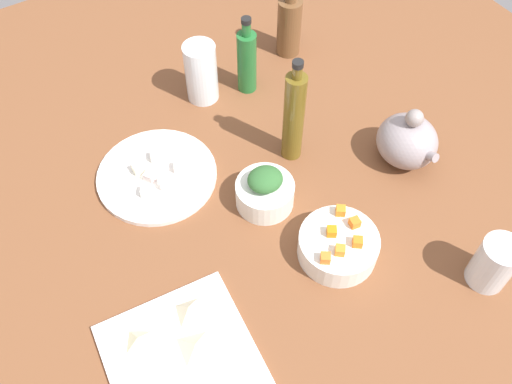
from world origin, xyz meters
TOP-DOWN VIEW (x-y plane):
  - tabletop at (0.00, 0.00)cm, footprint 190.00×190.00cm
  - cutting_board at (23.30, -28.31)cm, footprint 32.38×27.59cm
  - plate_tofu at (-17.83, -13.98)cm, footprint 25.71×25.71cm
  - bowl_greens at (0.04, 2.14)cm, footprint 12.07×12.07cm
  - bowl_carrots at (17.82, 7.44)cm, footprint 15.45×15.45cm
  - teapot at (6.12, 34.34)cm, footprint 15.13×12.60cm
  - bottle_0 at (-37.35, 33.17)cm, footprint 6.07×6.07cm
  - bottle_1 at (-8.17, 14.35)cm, footprint 4.48×4.48cm
  - bottle_2 at (-31.31, 17.11)cm, footprint 4.61×4.61cm
  - drinking_glass_0 at (-34.41, 6.56)cm, footprint 7.55×7.55cm
  - drinking_glass_1 at (37.09, 27.98)cm, footprint 7.44×7.44cm
  - carrot_cube_0 at (20.10, 2.33)cm, footprint 2.51×2.51cm
  - carrot_cube_1 at (16.11, 6.73)cm, footprint 2.50×2.50cm
  - carrot_cube_2 at (13.22, 11.03)cm, footprint 2.52×2.52cm
  - carrot_cube_3 at (16.83, 11.64)cm, footprint 2.06×2.06cm
  - carrot_cube_4 at (20.22, 5.58)cm, footprint 2.54×2.54cm
  - carrot_cube_5 at (20.52, 9.43)cm, footprint 2.52×2.52cm
  - chopped_greens_mound at (0.04, 2.14)cm, footprint 7.75×8.26cm
  - tofu_cube_0 at (-21.45, -12.18)cm, footprint 2.85×2.85cm
  - tofu_cube_1 at (-13.87, -14.05)cm, footprint 2.26×2.26cm
  - tofu_cube_2 at (-16.06, -9.25)cm, footprint 3.00×3.00cm
  - tofu_cube_3 at (-20.41, -16.95)cm, footprint 2.21×2.21cm
  - tofu_cube_4 at (-17.05, -15.69)cm, footprint 3.00×3.00cm
  - tofu_cube_5 at (-13.93, -18.05)cm, footprint 3.03×3.03cm
  - dumpling_0 at (14.34, -33.03)cm, footprint 5.11×5.05cm
  - dumpling_1 at (14.14, -22.88)cm, footprint 6.38×6.44cm
  - dumpling_2 at (20.73, -25.07)cm, footprint 7.84×7.59cm

SIDE VIEW (x-z plane):
  - tabletop at x=0.00cm, z-range 0.00..3.00cm
  - cutting_board at x=23.30cm, z-range 3.00..4.00cm
  - plate_tofu at x=-17.83cm, z-range 3.00..4.20cm
  - dumpling_0 at x=14.34cm, z-range 4.00..6.10cm
  - dumpling_2 at x=20.73cm, z-range 4.00..6.53cm
  - tofu_cube_0 at x=-21.45cm, z-range 4.20..6.40cm
  - tofu_cube_1 at x=-13.87cm, z-range 4.20..6.40cm
  - tofu_cube_2 at x=-16.06cm, z-range 4.20..6.40cm
  - tofu_cube_3 at x=-20.41cm, z-range 4.20..6.40cm
  - tofu_cube_4 at x=-17.05cm, z-range 4.20..6.40cm
  - tofu_cube_5 at x=-13.93cm, z-range 4.20..6.40cm
  - dumpling_1 at x=14.14cm, z-range 4.00..6.71cm
  - bowl_carrots at x=17.82cm, z-range 3.00..8.27cm
  - bowl_greens at x=0.04cm, z-range 3.00..8.68cm
  - drinking_glass_1 at x=37.09cm, z-range 3.00..14.13cm
  - teapot at x=6.12cm, z-range 1.51..15.96cm
  - carrot_cube_0 at x=20.10cm, z-range 8.27..10.07cm
  - carrot_cube_1 at x=16.11cm, z-range 8.27..10.07cm
  - carrot_cube_2 at x=13.22cm, z-range 8.27..10.07cm
  - carrot_cube_3 at x=16.83cm, z-range 8.27..10.07cm
  - carrot_cube_4 at x=20.22cm, z-range 8.27..10.07cm
  - carrot_cube_5 at x=20.52cm, z-range 8.27..10.07cm
  - drinking_glass_0 at x=-34.41cm, z-range 3.00..17.87cm
  - chopped_greens_mound at x=0.04cm, z-range 8.68..12.67cm
  - bottle_0 at x=-37.35cm, z-range 1.45..20.61cm
  - bottle_2 at x=-31.31cm, z-range 1.36..21.50cm
  - bottle_1 at x=-8.17cm, z-range 1.51..27.62cm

